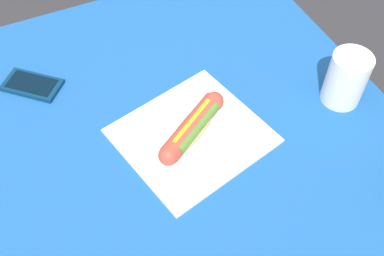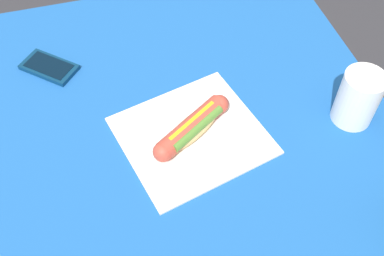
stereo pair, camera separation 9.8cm
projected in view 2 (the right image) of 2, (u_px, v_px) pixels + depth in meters
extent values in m
cylinder|color=brown|center=(254.00, 85.00, 1.63)|extent=(0.07, 0.07, 0.71)
cylinder|color=brown|center=(3.00, 138.00, 1.49)|extent=(0.07, 0.07, 0.71)
cube|color=brown|center=(153.00, 134.00, 1.03)|extent=(1.02, 0.95, 0.03)
cube|color=#19519E|center=(152.00, 130.00, 1.02)|extent=(1.08, 1.01, 0.00)
cube|color=silver|center=(192.00, 136.00, 1.00)|extent=(0.35, 0.33, 0.01)
ellipsoid|color=#E5BC75|center=(192.00, 128.00, 0.98)|extent=(0.17, 0.13, 0.05)
cylinder|color=#B24233|center=(192.00, 126.00, 0.98)|extent=(0.17, 0.13, 0.04)
sphere|color=#B24233|center=(163.00, 152.00, 0.94)|extent=(0.04, 0.04, 0.04)
sphere|color=#B24233|center=(219.00, 103.00, 1.02)|extent=(0.04, 0.04, 0.04)
cube|color=yellow|center=(192.00, 121.00, 0.96)|extent=(0.12, 0.08, 0.00)
cylinder|color=#4C7A2D|center=(197.00, 128.00, 0.97)|extent=(0.13, 0.09, 0.02)
cube|color=#0A2D4C|center=(49.00, 67.00, 1.13)|extent=(0.15, 0.14, 0.01)
cube|color=black|center=(49.00, 65.00, 1.12)|extent=(0.12, 0.12, 0.00)
cylinder|color=white|center=(358.00, 98.00, 0.99)|extent=(0.09, 0.09, 0.13)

